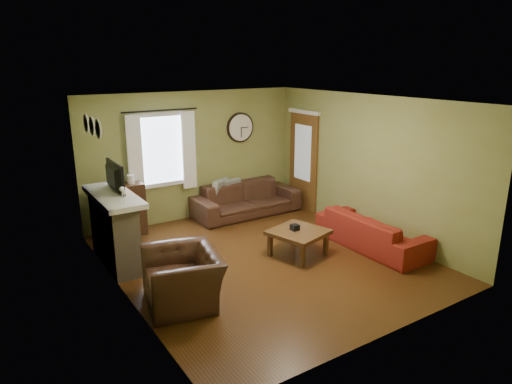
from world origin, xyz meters
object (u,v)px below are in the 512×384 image
armchair (183,278)px  coffee_table (298,243)px  sofa_brown (246,199)px  sofa_red (372,231)px  bookshelf (122,211)px

armchair → coffee_table: armchair is taller
sofa_brown → sofa_red: size_ratio=1.10×
bookshelf → armchair: (-0.07, -2.88, -0.13)m
bookshelf → sofa_red: (3.50, -2.91, -0.19)m
sofa_red → armchair: bearing=89.5°
bookshelf → sofa_brown: bearing=-4.1°
bookshelf → armchair: size_ratio=0.89×
bookshelf → armchair: bookshelf is taller
sofa_red → coffee_table: bearing=72.2°
bookshelf → coffee_table: (2.20, -2.49, -0.27)m
coffee_table → armchair: bearing=-170.4°
bookshelf → sofa_red: 4.55m
bookshelf → armchair: 2.88m
bookshelf → sofa_brown: 2.61m
sofa_red → coffee_table: (-1.30, 0.42, -0.08)m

